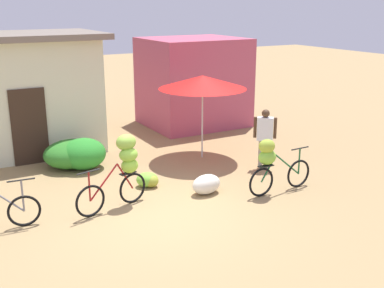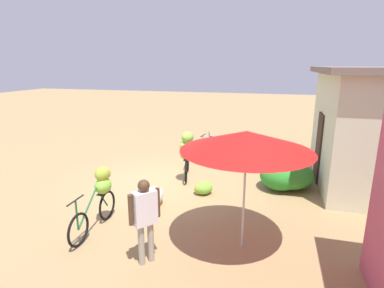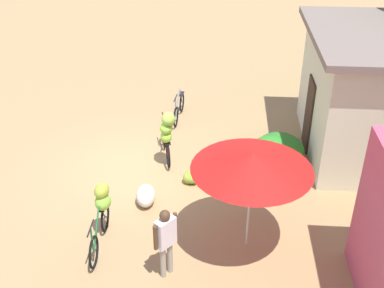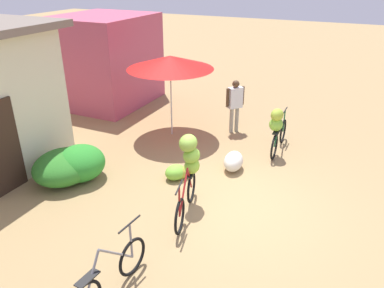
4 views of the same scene
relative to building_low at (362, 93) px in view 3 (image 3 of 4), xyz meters
The scene contains 11 objects.
ground_plane 6.20m from the building_low, 75.44° to the right, with size 60.00×60.00×0.00m, color #9A7E51.
building_low is the anchor object (origin of this frame).
hedge_bush_front_left 2.62m from the building_low, 68.42° to the right, with size 1.42×1.29×0.72m, color #2E7826.
hedge_bush_front_right 2.89m from the building_low, 65.79° to the right, with size 1.14×1.10×0.79m, color #2B892A.
market_umbrella 5.19m from the building_low, 36.10° to the right, with size 2.35×2.35×2.26m.
bicycle_leftmost 5.36m from the building_low, 105.84° to the right, with size 1.64×0.22×0.95m.
bicycle_near_pile 5.23m from the building_low, 77.73° to the right, with size 1.65×0.56×1.51m.
bicycle_center_loaded 7.41m from the building_low, 55.35° to the right, with size 1.74×0.37×1.28m.
banana_pile_on_ground 5.00m from the building_low, 65.59° to the right, with size 0.63×0.63×0.34m.
produce_sack 6.27m from the building_low, 61.40° to the right, with size 0.70×0.44×0.44m, color silver.
person_vendor 6.91m from the building_low, 42.10° to the right, with size 0.47×0.41×1.54m.
Camera 3 is at (10.32, 2.16, 6.94)m, focal length 44.98 mm.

